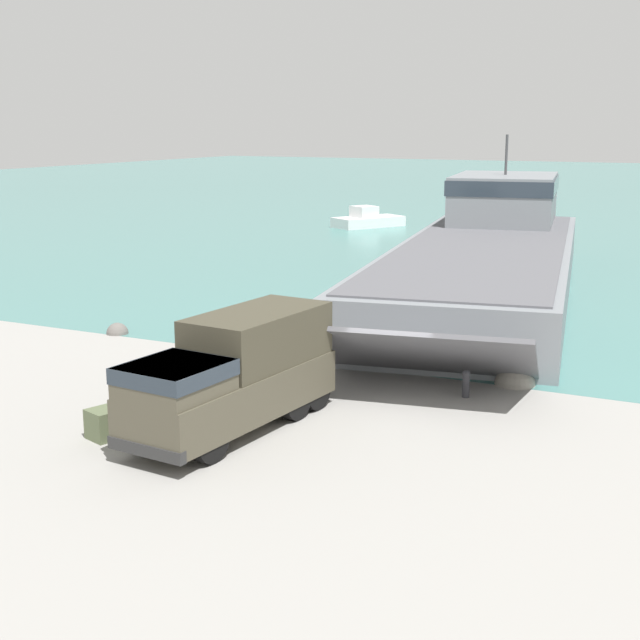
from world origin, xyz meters
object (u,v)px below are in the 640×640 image
military_truck (235,374)px  soldier_on_ramp (163,376)px  mooring_bollard (466,382)px  moored_boat_a (368,220)px  cargo_crate (107,423)px  landing_craft (489,250)px

military_truck → soldier_on_ramp: bearing=-98.9°
soldier_on_ramp → military_truck: bearing=-72.2°
mooring_bollard → soldier_on_ramp: bearing=-147.7°
military_truck → moored_boat_a: (-16.74, 48.08, -1.05)m
mooring_bollard → cargo_crate: bearing=-134.1°
landing_craft → cargo_crate: 27.80m
landing_craft → cargo_crate: (-2.77, -27.62, -1.51)m
soldier_on_ramp → cargo_crate: 2.97m
landing_craft → moored_boat_a: 28.15m
moored_boat_a → mooring_bollard: bearing=-32.7°
moored_boat_a → mooring_bollard: size_ratio=7.20×
military_truck → mooring_bollard: size_ratio=8.40×
soldier_on_ramp → moored_boat_a: (-13.71, 47.32, -0.40)m
mooring_bollard → cargo_crate: mooring_bollard is taller
cargo_crate → military_truck: bearing=37.6°
moored_boat_a → mooring_bollard: 47.52m
military_truck → mooring_bollard: military_truck is taller
mooring_bollard → moored_boat_a: bearing=117.1°
landing_craft → mooring_bollard: size_ratio=41.04×
cargo_crate → landing_craft: bearing=84.3°
landing_craft → mooring_bollard: landing_craft is taller
moored_boat_a → military_truck: bearing=-40.6°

